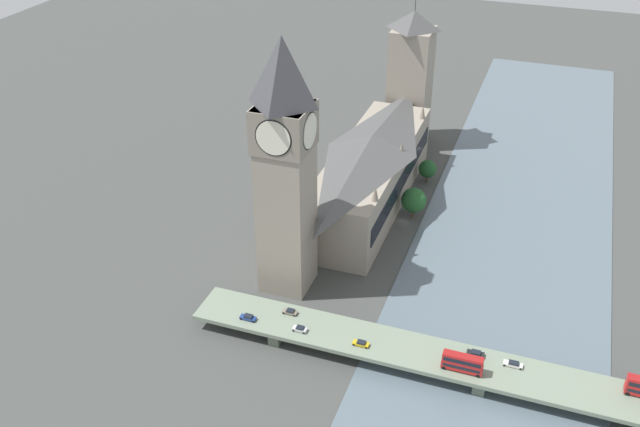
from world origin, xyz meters
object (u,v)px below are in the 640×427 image
car_northbound_lead (476,353)px  car_northbound_tail (248,317)px  car_southbound_extra (300,329)px  clock_tower (285,163)px  victoria_tower (410,79)px  car_northbound_mid (290,312)px  car_southbound_tail (361,343)px  road_bridge (483,369)px  double_decker_bus_lead (462,362)px  car_southbound_mid (513,364)px  parliament_hall (371,170)px

car_northbound_lead → car_northbound_tail: size_ratio=1.00×
car_southbound_extra → clock_tower: bearing=-61.7°
victoria_tower → car_northbound_lead: bearing=111.0°
car_northbound_mid → car_southbound_extra: bearing=131.0°
victoria_tower → car_southbound_tail: (-20.23, 133.05, -21.89)m
victoria_tower → car_northbound_mid: (1.76, 127.25, -21.90)m
road_bridge → car_southbound_extra: bearing=3.4°
victoria_tower → road_bridge: (-51.23, 130.25, -23.45)m
road_bridge → car_northbound_mid: 53.10m
car_northbound_mid → car_northbound_lead: bearing=-179.6°
victoria_tower → road_bridge: victoria_tower is taller
victoria_tower → road_bridge: size_ratio=0.38×
double_decker_bus_lead → car_southbound_tail: double_decker_bus_lead is taller
double_decker_bus_lead → car_northbound_mid: bearing=-7.4°
car_northbound_tail → car_northbound_lead: bearing=-173.8°
clock_tower → car_southbound_tail: clock_tower is taller
car_southbound_mid → car_southbound_tail: 38.31m
double_decker_bus_lead → car_southbound_tail: (26.11, -0.48, -2.02)m
double_decker_bus_lead → car_northbound_mid: (48.10, -6.28, -2.03)m
clock_tower → road_bridge: (-61.17, 21.82, -36.65)m
car_northbound_tail → car_northbound_mid: bearing=-147.7°
parliament_hall → car_southbound_extra: bearing=92.4°
parliament_hall → double_decker_bus_lead: (-46.29, 78.84, -5.84)m
parliament_hall → double_decker_bus_lead: parliament_hall is taller
parliament_hall → clock_tower: clock_tower is taller
car_northbound_tail → car_southbound_tail: size_ratio=1.05×
parliament_hall → car_northbound_tail: (11.58, 78.74, -7.78)m
car_northbound_tail → clock_tower: bearing=-93.6°
double_decker_bus_lead → car_northbound_lead: 7.33m
double_decker_bus_lead → car_northbound_tail: size_ratio=2.29×
clock_tower → road_bridge: clock_tower is taller
victoria_tower → car_northbound_lead: victoria_tower is taller
parliament_hall → car_southbound_mid: size_ratio=17.87×
car_southbound_mid → car_southbound_tail: bearing=8.1°
clock_tower → car_northbound_tail: clock_tower is taller
victoria_tower → clock_tower: bearing=84.8°
car_northbound_tail → car_southbound_tail: (-31.76, -0.38, -0.08)m
victoria_tower → car_southbound_mid: 142.00m
car_southbound_mid → car_southbound_extra: (54.84, 5.42, 0.03)m
victoria_tower → car_southbound_tail: bearing=98.6°
parliament_hall → car_southbound_mid: bearing=128.5°
car_southbound_tail → parliament_hall: bearing=-75.6°
clock_tower → car_southbound_tail: bearing=140.8°
victoria_tower → road_bridge: 141.91m
double_decker_bus_lead → car_northbound_lead: double_decker_bus_lead is taller
victoria_tower → car_southbound_mid: bearing=114.5°
parliament_hall → car_southbound_extra: (-3.27, 78.40, -7.82)m
parliament_hall → car_southbound_tail: (-20.17, 78.36, -7.86)m
car_northbound_mid → car_southbound_extra: 7.75m
road_bridge → double_decker_bus_lead: 6.89m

